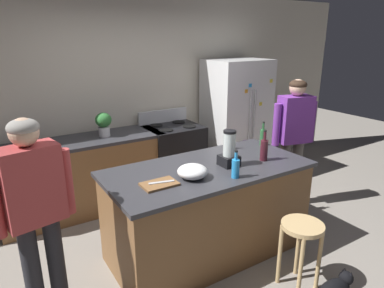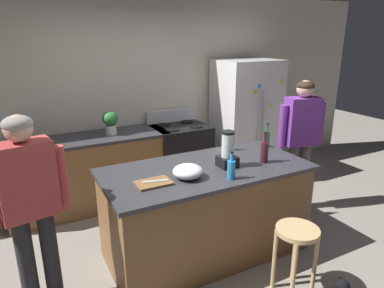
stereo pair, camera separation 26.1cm
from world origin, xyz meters
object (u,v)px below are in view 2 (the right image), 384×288
at_px(bottle_soda, 231,169).
at_px(bottle_wine, 264,151).
at_px(person_by_island_left, 29,198).
at_px(stove_range, 180,157).
at_px(refrigerator, 246,120).
at_px(kitchen_island, 206,211).
at_px(cutting_board, 154,183).
at_px(bar_stool, 296,243).
at_px(person_by_sink_right, 301,134).
at_px(bottle_vinegar, 228,143).
at_px(blender_appliance, 228,152).
at_px(potted_plant, 110,121).
at_px(chef_knife, 156,181).
at_px(mixing_bowl, 188,171).
at_px(bottle_olive_oil, 267,138).

relative_size(bottle_soda, bottle_wine, 0.81).
bearing_deg(bottle_soda, person_by_island_left, 169.15).
bearing_deg(stove_range, refrigerator, -1.28).
bearing_deg(person_by_island_left, bottle_soda, -10.85).
bearing_deg(kitchen_island, cutting_board, -168.16).
distance_m(bar_stool, cutting_board, 1.30).
distance_m(person_by_sink_right, bottle_vinegar, 1.02).
bearing_deg(blender_appliance, cutting_board, -175.95).
height_order(bar_stool, potted_plant, potted_plant).
bearing_deg(kitchen_island, person_by_sink_right, 10.79).
height_order(person_by_sink_right, blender_appliance, person_by_sink_right).
bearing_deg(chef_knife, bar_stool, -22.90).
bearing_deg(potted_plant, chef_knife, -92.24).
bearing_deg(cutting_board, potted_plant, 87.07).
distance_m(kitchen_island, bottle_vinegar, 0.79).
relative_size(mixing_bowl, cutting_board, 0.90).
bearing_deg(stove_range, kitchen_island, -106.45).
relative_size(bottle_olive_oil, chef_knife, 1.25).
height_order(potted_plant, mixing_bowl, potted_plant).
bearing_deg(person_by_sink_right, bottle_soda, -156.56).
xyz_separation_m(bar_stool, bottle_soda, (-0.33, 0.52, 0.54)).
distance_m(refrigerator, person_by_island_left, 3.46).
xyz_separation_m(mixing_bowl, cutting_board, (-0.32, 0.02, -0.05)).
relative_size(stove_range, chef_knife, 5.06).
xyz_separation_m(refrigerator, bar_stool, (-1.17, -2.35, -0.41)).
bearing_deg(mixing_bowl, bottle_olive_oil, 17.50).
relative_size(bar_stool, chef_knife, 2.83).
bearing_deg(refrigerator, blender_appliance, -131.01).
bearing_deg(refrigerator, bottle_vinegar, -133.01).
distance_m(bar_stool, mixing_bowl, 1.09).
distance_m(bottle_olive_oil, mixing_bowl, 1.24).
xyz_separation_m(kitchen_island, potted_plant, (-0.51, 1.55, 0.64)).
xyz_separation_m(mixing_bowl, chef_knife, (-0.30, 0.02, -0.04)).
xyz_separation_m(refrigerator, person_by_island_left, (-3.10, -1.53, 0.08)).
bearing_deg(bottle_vinegar, person_by_island_left, -169.84).
height_order(kitchen_island, bottle_soda, bottle_soda).
bearing_deg(chef_knife, stove_range, 72.79).
relative_size(bottle_olive_oil, bottle_wine, 0.87).
height_order(potted_plant, bottle_soda, potted_plant).
relative_size(person_by_island_left, bottle_soda, 6.32).
xyz_separation_m(stove_range, blender_appliance, (-0.26, -1.59, 0.60)).
bearing_deg(blender_appliance, bottle_soda, -116.81).
bearing_deg(potted_plant, person_by_island_left, -123.43).
distance_m(bottle_wine, cutting_board, 1.17).
bearing_deg(bottle_wine, chef_knife, 179.03).
xyz_separation_m(potted_plant, chef_knife, (-0.07, -1.67, -0.15)).
bearing_deg(chef_knife, bottle_wine, 13.61).
xyz_separation_m(person_by_sink_right, potted_plant, (-1.99, 1.27, 0.11)).
bearing_deg(person_by_sink_right, potted_plant, 147.44).
distance_m(bottle_olive_oil, bottle_soda, 1.03).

